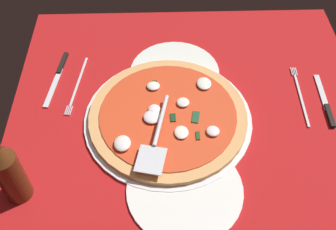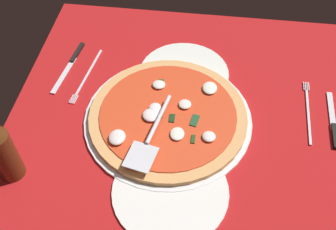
# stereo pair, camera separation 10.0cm
# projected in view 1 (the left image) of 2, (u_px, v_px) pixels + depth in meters

# --- Properties ---
(ground_plane) EXTENTS (0.92, 0.92, 0.01)m
(ground_plane) POSITION_uv_depth(u_px,v_px,m) (191.00, 126.00, 1.01)
(ground_plane) COLOR #AD1719
(pizza_pan) EXTENTS (0.42, 0.42, 0.01)m
(pizza_pan) POSITION_uv_depth(u_px,v_px,m) (168.00, 119.00, 1.01)
(pizza_pan) COLOR silver
(pizza_pan) RESTS_ON ground_plane
(dinner_plate_left) EXTENTS (0.26, 0.26, 0.01)m
(dinner_plate_left) POSITION_uv_depth(u_px,v_px,m) (185.00, 190.00, 0.88)
(dinner_plate_left) COLOR silver
(dinner_plate_left) RESTS_ON ground_plane
(dinner_plate_right) EXTENTS (0.25, 0.25, 0.01)m
(dinner_plate_right) POSITION_uv_depth(u_px,v_px,m) (175.00, 72.00, 1.12)
(dinner_plate_right) COLOR silver
(dinner_plate_right) RESTS_ON ground_plane
(pizza) EXTENTS (0.39, 0.39, 0.03)m
(pizza) POSITION_uv_depth(u_px,v_px,m) (168.00, 115.00, 1.00)
(pizza) COLOR tan
(pizza) RESTS_ON pizza_pan
(pizza_server) EXTENTS (0.23, 0.08, 0.01)m
(pizza_server) POSITION_uv_depth(u_px,v_px,m) (156.00, 138.00, 0.93)
(pizza_server) COLOR silver
(pizza_server) RESTS_ON pizza
(place_setting_near) EXTENTS (0.21, 0.14, 0.01)m
(place_setting_near) POSITION_uv_depth(u_px,v_px,m) (313.00, 101.00, 1.05)
(place_setting_near) COLOR white
(place_setting_near) RESTS_ON ground_plane
(place_setting_far) EXTENTS (0.23, 0.16, 0.01)m
(place_setting_far) POSITION_uv_depth(u_px,v_px,m) (67.00, 80.00, 1.10)
(place_setting_far) COLOR white
(place_setting_far) RESTS_ON ground_plane
(beer_bottle) EXTENTS (0.06, 0.06, 0.24)m
(beer_bottle) POSITION_uv_depth(u_px,v_px,m) (8.00, 171.00, 0.81)
(beer_bottle) COLOR #4E2811
(beer_bottle) RESTS_ON ground_plane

